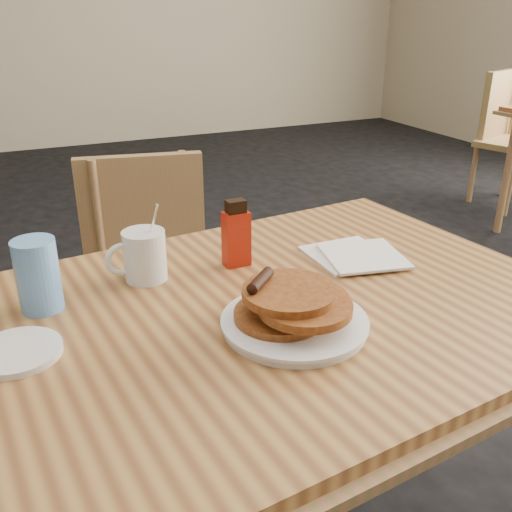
# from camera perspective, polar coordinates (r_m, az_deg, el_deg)

# --- Properties ---
(main_table) EXTENTS (1.35, 0.98, 0.75)m
(main_table) POSITION_cam_1_polar(r_m,az_deg,el_deg) (1.09, -0.15, -7.04)
(main_table) COLOR #AB773D
(main_table) RESTS_ON floor
(chair_main_far) EXTENTS (0.45, 0.46, 0.85)m
(chair_main_far) POSITION_cam_1_polar(r_m,az_deg,el_deg) (1.81, -10.16, -1.46)
(chair_main_far) COLOR #9C6A49
(chair_main_far) RESTS_ON floor
(chair_neighbor_far) EXTENTS (0.50, 0.51, 0.88)m
(chair_neighbor_far) POSITION_cam_1_polar(r_m,az_deg,el_deg) (4.26, 23.78, 11.72)
(chair_neighbor_far) COLOR #9C6A49
(chair_neighbor_far) RESTS_ON floor
(pancake_plate) EXTENTS (0.26, 0.26, 0.10)m
(pancake_plate) POSITION_cam_1_polar(r_m,az_deg,el_deg) (0.99, 3.84, -5.68)
(pancake_plate) COLOR white
(pancake_plate) RESTS_ON main_table
(coffee_mug) EXTENTS (0.12, 0.09, 0.16)m
(coffee_mug) POSITION_cam_1_polar(r_m,az_deg,el_deg) (1.18, -11.21, 0.12)
(coffee_mug) COLOR white
(coffee_mug) RESTS_ON main_table
(syrup_bottle) EXTENTS (0.06, 0.04, 0.15)m
(syrup_bottle) POSITION_cam_1_polar(r_m,az_deg,el_deg) (1.22, -1.99, 2.06)
(syrup_bottle) COLOR maroon
(syrup_bottle) RESTS_ON main_table
(napkin_stack) EXTENTS (0.20, 0.21, 0.01)m
(napkin_stack) POSITION_cam_1_polar(r_m,az_deg,el_deg) (1.29, 9.90, 0.06)
(napkin_stack) COLOR white
(napkin_stack) RESTS_ON main_table
(blue_tumbler) EXTENTS (0.10, 0.10, 0.14)m
(blue_tumbler) POSITION_cam_1_polar(r_m,az_deg,el_deg) (1.11, -20.98, -1.81)
(blue_tumbler) COLOR #619DE4
(blue_tumbler) RESTS_ON main_table
(side_saucer) EXTENTS (0.17, 0.17, 0.01)m
(side_saucer) POSITION_cam_1_polar(r_m,az_deg,el_deg) (1.01, -22.79, -8.85)
(side_saucer) COLOR white
(side_saucer) RESTS_ON main_table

